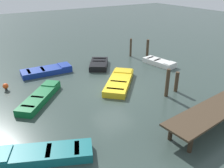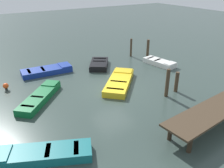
% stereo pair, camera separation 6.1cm
% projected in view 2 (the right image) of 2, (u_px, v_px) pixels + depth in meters
% --- Properties ---
extents(ground_plane, '(80.00, 80.00, 0.00)m').
position_uv_depth(ground_plane, '(112.00, 89.00, 15.37)').
color(ground_plane, '#33423D').
extents(dock_segment, '(5.66, 2.00, 0.95)m').
position_uv_depth(dock_segment, '(210.00, 113.00, 11.09)').
color(dock_segment, '#423323').
rests_on(dock_segment, ground_plane).
extents(rowboat_green, '(3.43, 3.59, 0.46)m').
position_uv_depth(rowboat_green, '(40.00, 97.00, 13.90)').
color(rowboat_green, '#0F602D').
rests_on(rowboat_green, ground_plane).
extents(rowboat_white, '(1.51, 2.92, 0.46)m').
position_uv_depth(rowboat_white, '(160.00, 62.00, 19.43)').
color(rowboat_white, silver).
rests_on(rowboat_white, ground_plane).
extents(rowboat_yellow, '(3.91, 3.97, 0.46)m').
position_uv_depth(rowboat_yellow, '(119.00, 82.00, 15.88)').
color(rowboat_yellow, gold).
rests_on(rowboat_yellow, ground_plane).
extents(rowboat_teal, '(4.23, 2.70, 0.46)m').
position_uv_depth(rowboat_teal, '(39.00, 154.00, 9.40)').
color(rowboat_teal, '#14666B').
rests_on(rowboat_teal, ground_plane).
extents(rowboat_blue, '(3.78, 1.60, 0.46)m').
position_uv_depth(rowboat_blue, '(47.00, 70.00, 17.79)').
color(rowboat_blue, navy).
rests_on(rowboat_blue, ground_plane).
extents(rowboat_black, '(2.59, 2.95, 0.46)m').
position_uv_depth(rowboat_black, '(99.00, 64.00, 19.05)').
color(rowboat_black, black).
rests_on(rowboat_black, ground_plane).
extents(mooring_piling_far_left, '(0.24, 0.24, 1.33)m').
position_uv_depth(mooring_piling_far_left, '(177.00, 82.00, 14.76)').
color(mooring_piling_far_left, '#423323').
rests_on(mooring_piling_far_left, ground_plane).
extents(mooring_piling_mid_left, '(0.19, 0.19, 1.65)m').
position_uv_depth(mooring_piling_mid_left, '(131.00, 48.00, 21.29)').
color(mooring_piling_mid_left, '#423323').
rests_on(mooring_piling_mid_left, ground_plane).
extents(mooring_piling_far_right, '(0.23, 0.23, 1.79)m').
position_uv_depth(mooring_piling_far_right, '(167.00, 83.00, 14.06)').
color(mooring_piling_far_right, '#423323').
rests_on(mooring_piling_far_right, ground_plane).
extents(mooring_piling_mid_right, '(0.25, 0.25, 1.53)m').
position_uv_depth(mooring_piling_mid_right, '(148.00, 48.00, 21.45)').
color(mooring_piling_mid_right, '#423323').
rests_on(mooring_piling_mid_right, ground_plane).
extents(marker_buoy, '(0.36, 0.36, 0.48)m').
position_uv_depth(marker_buoy, '(6.00, 86.00, 15.09)').
color(marker_buoy, '#262626').
rests_on(marker_buoy, ground_plane).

